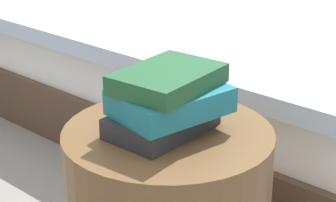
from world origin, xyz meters
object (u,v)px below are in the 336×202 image
bed (215,54)px  book_forest (167,79)px  book_charcoal (162,122)px  book_teal (170,101)px

bed → book_forest: (-1.14, -0.73, 0.37)m
book_charcoal → book_forest: book_forest is taller
book_teal → book_forest: book_forest is taller
book_teal → book_charcoal: bearing=125.4°
book_charcoal → book_forest: bearing=-54.0°
book_forest → book_teal: bearing=-87.4°
bed → book_charcoal: 1.38m
book_charcoal → bed: bearing=30.7°
bed → book_charcoal: (-1.15, -0.72, 0.27)m
book_teal → book_forest: bearing=107.4°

